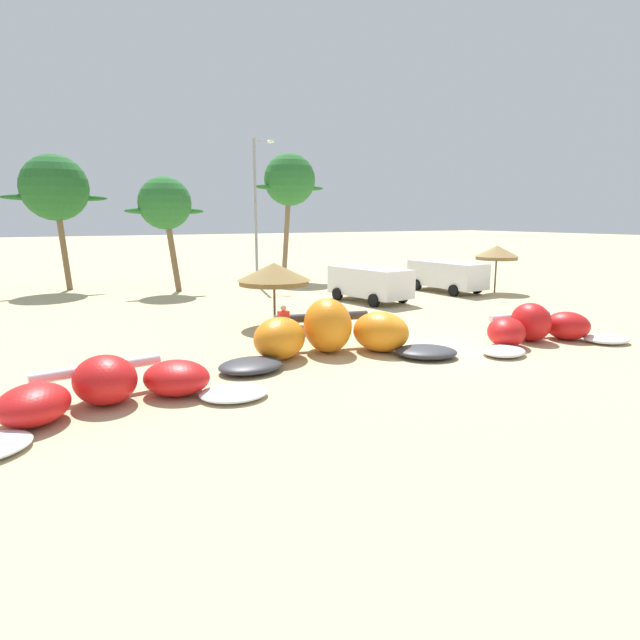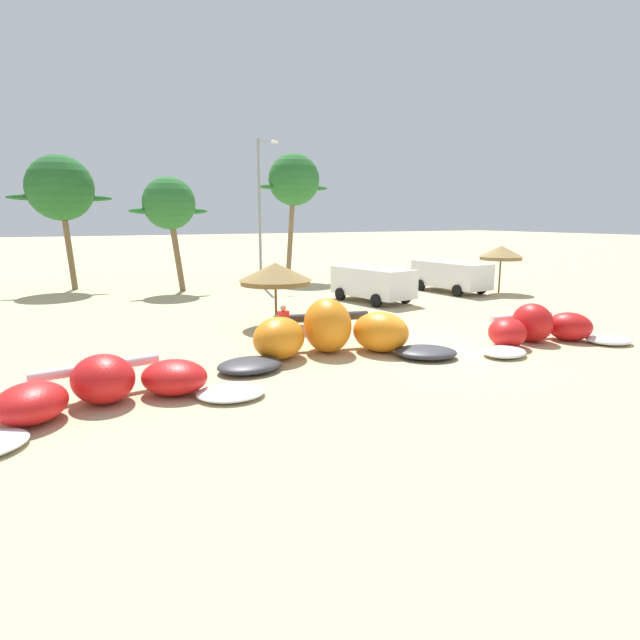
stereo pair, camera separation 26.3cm
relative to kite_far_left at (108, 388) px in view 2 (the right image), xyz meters
The scene contains 13 objects.
ground_plane 10.91m from the kite_far_left, ahead, with size 260.00×260.00×0.00m, color #C6B284.
kite_far_left is the anchor object (origin of this frame).
kite_left 7.36m from the kite_far_left, 13.79° to the left, with size 8.00×4.62×1.83m.
kite_left_of_center 14.57m from the kite_far_left, ahead, with size 6.62×3.39×1.42m.
beach_umbrella_near_van 10.43m from the kite_far_left, 43.42° to the left, with size 3.06×3.06×2.66m.
beach_umbrella_middle 25.39m from the kite_far_left, 22.77° to the left, with size 2.57×2.57×2.86m.
parked_van 23.96m from the kite_far_left, 28.92° to the left, with size 2.45×5.13×1.84m.
parked_car_second 18.14m from the kite_far_left, 36.09° to the left, with size 2.84×4.99×1.84m.
person_near_kites 6.60m from the kite_far_left, 25.92° to the left, with size 0.36×0.24×1.62m.
palm_left 24.48m from the kite_far_left, 89.01° to the left, with size 5.98×3.98×8.28m.
palm_left_of_gap 21.23m from the kite_far_left, 72.93° to the left, with size 4.70×3.13×6.92m.
palm_center_left 27.81m from the kite_far_left, 55.00° to the left, with size 5.50×3.67×9.00m.
lamppost_west_center 23.82m from the kite_far_left, 58.85° to the left, with size 1.52×0.24×9.50m.
Camera 2 is at (-12.10, -13.87, 4.49)m, focal length 29.65 mm.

